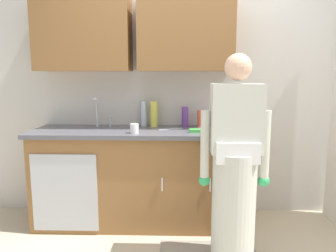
% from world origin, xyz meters
% --- Properties ---
extents(kitchen_wall_with_uppers, '(4.80, 0.44, 2.70)m').
position_xyz_m(kitchen_wall_with_uppers, '(-0.14, 0.99, 1.48)').
color(kitchen_wall_with_uppers, beige).
rests_on(kitchen_wall_with_uppers, ground).
extents(counter_cabinet, '(1.90, 0.62, 0.90)m').
position_xyz_m(counter_cabinet, '(-0.55, 0.70, 0.45)').
color(counter_cabinet, brown).
rests_on(counter_cabinet, ground).
extents(countertop, '(1.96, 0.66, 0.04)m').
position_xyz_m(countertop, '(-0.55, 0.70, 0.92)').
color(countertop, '#595960').
rests_on(countertop, counter_cabinet).
extents(sink, '(0.50, 0.36, 0.35)m').
position_xyz_m(sink, '(-0.91, 0.71, 0.93)').
color(sink, '#B7BABF').
rests_on(sink, counter_cabinet).
extents(person_at_sink, '(0.55, 0.34, 1.62)m').
position_xyz_m(person_at_sink, '(0.31, 0.04, 0.69)').
color(person_at_sink, white).
rests_on(person_at_sink, ground).
extents(bottle_soap, '(0.08, 0.08, 0.18)m').
position_xyz_m(bottle_soap, '(0.27, 0.94, 1.03)').
color(bottle_soap, '#66388C').
rests_on(bottle_soap, countertop).
extents(bottle_dish_liquid, '(0.07, 0.07, 0.20)m').
position_xyz_m(bottle_dish_liquid, '(-0.05, 0.88, 1.04)').
color(bottle_dish_liquid, '#66388C').
rests_on(bottle_dish_liquid, countertop).
extents(bottle_water_short, '(0.08, 0.08, 0.26)m').
position_xyz_m(bottle_water_short, '(-0.37, 0.89, 1.07)').
color(bottle_water_short, '#D8D14C').
rests_on(bottle_water_short, countertop).
extents(bottle_cleaner_spray, '(0.06, 0.06, 0.26)m').
position_xyz_m(bottle_cleaner_spray, '(-0.48, 0.92, 1.07)').
color(bottle_cleaner_spray, silver).
rests_on(bottle_cleaner_spray, countertop).
extents(bottle_water_tall, '(0.06, 0.06, 0.17)m').
position_xyz_m(bottle_water_tall, '(0.10, 0.90, 1.02)').
color(bottle_water_tall, '#E05933').
rests_on(bottle_water_tall, countertop).
extents(cup_by_sink, '(0.08, 0.08, 0.09)m').
position_xyz_m(cup_by_sink, '(-0.52, 0.50, 0.98)').
color(cup_by_sink, white).
rests_on(cup_by_sink, countertop).
extents(knife_on_counter, '(0.23, 0.12, 0.01)m').
position_xyz_m(knife_on_counter, '(-0.20, 0.73, 0.94)').
color(knife_on_counter, silver).
rests_on(knife_on_counter, countertop).
extents(sponge, '(0.11, 0.07, 0.03)m').
position_xyz_m(sponge, '(0.04, 0.57, 0.96)').
color(sponge, '#4CBF4C').
rests_on(sponge, countertop).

